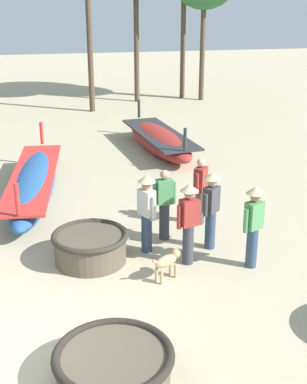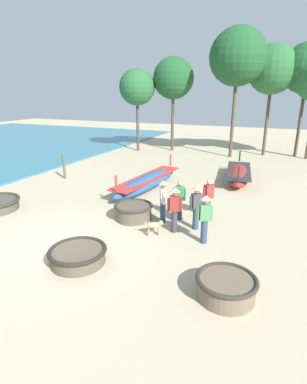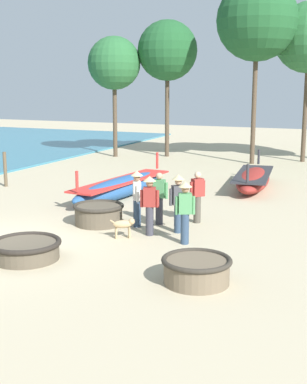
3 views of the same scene
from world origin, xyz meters
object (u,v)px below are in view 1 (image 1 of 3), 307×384
Objects in this scene: coracle_front_left at (114,364)px; long_boat_blue_hull at (159,140)px; long_boat_white_hull at (34,183)px; fisherman_crouching at (147,208)px; dog at (168,261)px; coracle_weathered at (90,246)px; fisherman_standing_right at (164,203)px; fisherman_hauling at (200,189)px; fisherman_with_hat at (189,219)px; fisherman_by_coracle at (254,222)px; fisherman_standing_left at (211,205)px.

long_boat_blue_hull is (2.94, 10.88, 0.12)m from coracle_front_left.
fisherman_crouching reaches higher than long_boat_white_hull.
long_boat_white_hull is at bearing -138.88° from long_boat_blue_hull.
coracle_weathered is at bearing 143.95° from dog.
coracle_weathered is 1.88m from fisherman_standing_right.
fisherman_hauling is (2.64, 4.91, 0.58)m from coracle_front_left.
coracle_weathered is 1.35m from fisherman_crouching.
coracle_front_left is at bearing -111.17° from fisherman_standing_right.
coracle_weathered is 0.26× the size of long_boat_white_hull.
fisherman_with_hat reaches higher than fisherman_standing_right.
coracle_front_left is 1.02× the size of fisherman_with_hat.
fisherman_crouching reaches higher than coracle_front_left.
fisherman_with_hat is (1.88, -0.46, 0.62)m from coracle_weathered.
fisherman_by_coracle is 1.00× the size of fisherman_crouching.
long_boat_white_hull is 3.57× the size of fisherman_with_hat.
fisherman_with_hat is at bearing -43.45° from fisherman_crouching.
coracle_front_left is 1.02× the size of fisherman_crouching.
long_boat_white_hull is at bearing 132.60° from fisherman_standing_right.
fisherman_crouching is at bearing 136.55° from fisherman_with_hat.
fisherman_crouching reaches higher than dog.
fisherman_by_coracle is at bearing -28.91° from fisherman_crouching.
long_boat_blue_hull is 2.98× the size of fisherman_crouching.
fisherman_by_coracle is at bearing -15.21° from coracle_weathered.
fisherman_with_hat is at bearing 45.01° from dog.
fisherman_crouching is at bearing 175.70° from fisherman_standing_left.
fisherman_standing_left is at bearing 43.43° from dog.
fisherman_with_hat reaches higher than long_boat_blue_hull.
fisherman_standing_left is (2.50, 3.65, 0.70)m from coracle_front_left.
coracle_front_left is 1.08× the size of fisherman_hauling.
fisherman_standing_left reaches higher than coracle_front_left.
fisherman_hauling is 1.00× the size of fisherman_standing_right.
fisherman_crouching is (-1.77, -7.12, 0.58)m from long_boat_blue_hull.
fisherman_hauling is 1.17m from fisherman_standing_right.
fisherman_crouching reaches higher than fisherman_standing_right.
fisherman_standing_left reaches higher than fisherman_standing_right.
fisherman_hauling reaches higher than long_boat_blue_hull.
long_boat_blue_hull is 2.98× the size of fisherman_by_coracle.
coracle_weathered reaches higher than dog.
dog is (1.35, 2.56, 0.11)m from coracle_front_left.
long_boat_white_hull reaches higher than coracle_front_left.
long_boat_blue_hull reaches higher than coracle_front_left.
fisherman_by_coracle is (0.42, -2.19, 0.12)m from fisherman_hauling.
fisherman_with_hat is at bearing 58.77° from coracle_front_left.
coracle_weathered is 3.01m from fisherman_hauling.
fisherman_by_coracle reaches higher than dog.
fisherman_hauling is at bearing 67.26° from fisherman_with_hat.
coracle_weathered is at bearing -177.54° from fisherman_standing_left.
fisherman_hauling reaches higher than coracle_weathered.
fisherman_with_hat is (-1.07, -7.79, 0.58)m from long_boat_blue_hull.
fisherman_crouching is (-0.48, -0.52, 0.12)m from fisherman_standing_right.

